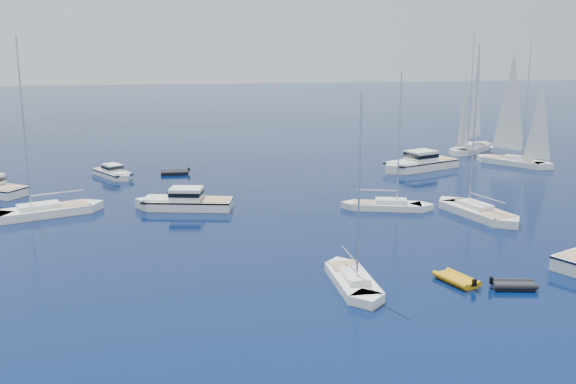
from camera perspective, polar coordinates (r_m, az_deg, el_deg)
name	(u,v)px	position (r m, az deg, el deg)	size (l,w,h in m)	color
ground	(327,354)	(35.56, 3.27, -13.42)	(400.00, 400.00, 0.00)	#071B48
motor_cruiser_centre	(185,209)	(64.34, -8.64, -1.38)	(2.98, 9.74, 2.56)	silver
motor_cruiser_distant	(419,169)	(83.75, 10.92, 1.87)	(3.41, 11.14, 2.92)	silver
motor_cruiser_horizon	(113,177)	(80.30, -14.39, 1.22)	(2.21, 7.23, 1.90)	silver
sailboat_fore	(353,286)	(44.63, 5.45, -7.81)	(2.31, 8.90, 13.08)	white
sailboat_mid_r	(477,216)	(63.46, 15.53, -1.92)	(2.79, 10.75, 15.80)	silver
sailboat_mid_l	(45,215)	(65.01, -19.69, -1.86)	(2.91, 11.21, 16.48)	white
sailboat_centre	(387,209)	(64.11, 8.27, -1.42)	(2.33, 8.96, 13.17)	silver
sailboat_sails_r	(514,165)	(89.86, 18.36, 2.19)	(2.76, 10.60, 15.58)	silver
sailboat_sails_far	(471,151)	(98.54, 15.03, 3.31)	(2.95, 11.36, 16.71)	silver
tender_yellow	(456,283)	(46.31, 13.91, -7.36)	(1.82, 3.24, 0.95)	#C2890B
tender_grey_near	(513,288)	(46.33, 18.33, -7.64)	(1.65, 2.88, 0.95)	black
tender_grey_far	(175,174)	(80.52, -9.46, 1.48)	(1.86, 3.34, 0.95)	black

